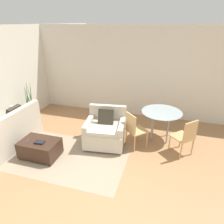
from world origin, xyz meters
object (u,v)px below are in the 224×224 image
at_px(couch, 3,137).
at_px(book_stack, 39,142).
at_px(ottoman, 40,148).
at_px(dining_chair_near_left, 134,128).
at_px(armchair, 105,131).
at_px(potted_plant, 32,114).
at_px(tv_remote_primary, 28,141).
at_px(dining_table, 161,115).
at_px(dining_chair_near_right, 186,135).

distance_m(couch, book_stack, 1.09).
distance_m(ottoman, dining_chair_near_left, 2.19).
distance_m(armchair, ottoman, 1.56).
height_order(book_stack, dining_chair_near_left, dining_chair_near_left).
height_order(armchair, dining_chair_near_left, same).
xyz_separation_m(couch, potted_plant, (-0.23, 1.37, -0.04)).
relative_size(tv_remote_primary, dining_table, 0.16).
height_order(book_stack, potted_plant, potted_plant).
relative_size(potted_plant, dining_chair_near_left, 1.46).
xyz_separation_m(couch, ottoman, (1.02, -0.03, -0.10)).
distance_m(tv_remote_primary, dining_table, 3.20).
bearing_deg(dining_table, ottoman, -148.43).
height_order(book_stack, dining_table, dining_table).
distance_m(couch, dining_chair_near_right, 4.24).
distance_m(ottoman, dining_table, 3.00).
bearing_deg(dining_table, armchair, -154.30).
distance_m(book_stack, tv_remote_primary, 0.28).
bearing_deg(book_stack, tv_remote_primary, -179.10).
distance_m(book_stack, dining_table, 2.96).
bearing_deg(dining_chair_near_right, potted_plant, 174.36).
height_order(armchair, tv_remote_primary, armchair).
bearing_deg(tv_remote_primary, armchair, 34.20).
bearing_deg(book_stack, potted_plant, 131.93).
xyz_separation_m(potted_plant, dining_chair_near_right, (4.36, -0.43, 0.23)).
bearing_deg(couch, dining_chair_near_left, 17.67).
bearing_deg(armchair, tv_remote_primary, -145.80).
bearing_deg(ottoman, potted_plant, 131.80).
bearing_deg(ottoman, dining_table, 31.57).
height_order(couch, ottoman, couch).
relative_size(book_stack, dining_chair_near_left, 0.24).
height_order(armchair, potted_plant, potted_plant).
xyz_separation_m(tv_remote_primary, potted_plant, (-1.03, 1.47, -0.13)).
bearing_deg(tv_remote_primary, dining_table, 30.43).
xyz_separation_m(couch, tv_remote_primary, (0.80, -0.09, 0.09)).
bearing_deg(potted_plant, dining_chair_near_left, -7.66).
xyz_separation_m(armchair, dining_table, (1.28, 0.62, 0.31)).
distance_m(dining_chair_near_left, dining_chair_near_right, 1.16).
height_order(couch, dining_chair_near_left, couch).
relative_size(book_stack, tv_remote_primary, 1.35).
height_order(couch, dining_chair_near_right, couch).
bearing_deg(potted_plant, dining_chair_near_right, -5.64).
height_order(potted_plant, dining_table, potted_plant).
relative_size(tv_remote_primary, dining_chair_near_left, 0.18).
bearing_deg(tv_remote_primary, dining_chair_near_left, 25.51).
distance_m(dining_table, dining_chair_near_right, 0.83).
distance_m(potted_plant, dining_table, 3.80).
xyz_separation_m(book_stack, dining_table, (2.47, 1.61, 0.25)).
relative_size(couch, dining_chair_near_right, 2.13).
height_order(armchair, dining_table, armchair).
bearing_deg(armchair, couch, -158.16).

